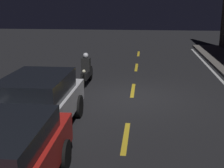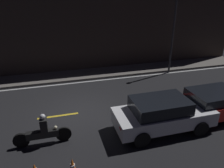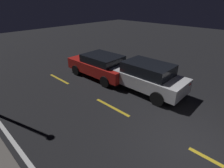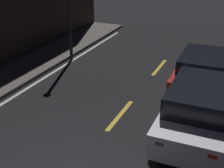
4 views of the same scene
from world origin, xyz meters
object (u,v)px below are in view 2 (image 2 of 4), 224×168
object	(u,v)px
sedan_white	(162,114)
taxi_red	(215,103)
traffic_cone_mid	(73,167)
motorcycle	(42,132)
street_lamp	(173,29)

from	to	relation	value
sedan_white	taxi_red	bearing A→B (deg)	5.62
taxi_red	traffic_cone_mid	distance (m)	7.38
motorcycle	street_lamp	size ratio (longest dim) A/B	0.40
traffic_cone_mid	street_lamp	world-z (taller)	street_lamp
taxi_red	sedan_white	bearing A→B (deg)	-175.42
sedan_white	motorcycle	distance (m)	5.12
sedan_white	motorcycle	bearing A→B (deg)	175.29
sedan_white	traffic_cone_mid	world-z (taller)	sedan_white
taxi_red	motorcycle	xyz separation A→B (m)	(-8.11, 0.08, -0.20)
sedan_white	taxi_red	size ratio (longest dim) A/B	1.04
taxi_red	motorcycle	world-z (taller)	taxi_red
motorcycle	street_lamp	xyz separation A→B (m)	(9.00, 6.00, 2.67)
traffic_cone_mid	street_lamp	size ratio (longest dim) A/B	0.12
sedan_white	taxi_red	world-z (taller)	sedan_white
taxi_red	street_lamp	distance (m)	6.62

